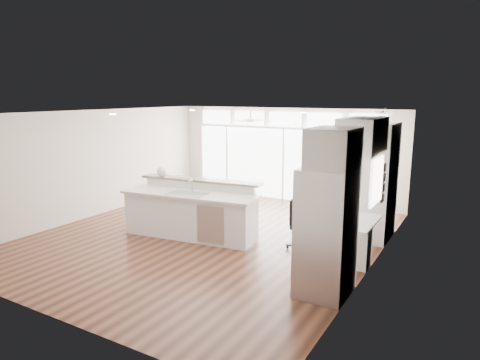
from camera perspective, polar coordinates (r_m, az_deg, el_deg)
The scene contains 24 objects.
floor at distance 9.54m, azimuth -4.17°, elevation -7.56°, with size 7.00×8.00×0.02m, color #3D1E12.
ceiling at distance 9.04m, azimuth -4.42°, elevation 8.93°, with size 7.00×8.00×0.02m, color white.
wall_back at distance 12.65m, azimuth 6.00°, elevation 3.44°, with size 7.00×0.04×2.70m, color beige.
wall_front at distance 6.40m, azimuth -25.02°, elevation -5.39°, with size 7.00×0.04×2.70m, color beige.
wall_left at distance 11.51m, azimuth -18.84°, elevation 2.11°, with size 0.04×8.00×2.70m, color beige.
wall_right at distance 7.81m, azimuth 17.45°, elevation -1.95°, with size 0.04×8.00×2.70m, color beige.
glass_wall at distance 12.64m, azimuth 5.86°, elevation 2.06°, with size 5.80×0.06×2.08m, color white.
transom_row at distance 12.50m, azimuth 5.98°, elevation 8.09°, with size 5.90×0.06×0.40m, color white.
desk_window at distance 8.06m, azimuth 17.74°, elevation -0.10°, with size 0.04×0.85×0.85m, color white.
ceiling_fan at distance 11.69m, azimuth 1.41°, elevation 8.42°, with size 1.16×1.16×0.32m, color white.
recessed_lights at distance 9.20m, azimuth -3.70°, elevation 8.86°, with size 3.40×3.00×0.02m, color beige.
oven_cabinet at distance 9.62m, azimuth 17.91°, elevation -0.15°, with size 0.64×1.20×2.50m, color white.
desk_nook at distance 8.43m, azimuth 15.05°, elevation -7.70°, with size 0.72×1.30×0.76m, color white.
upper_cabinets at distance 8.01m, azimuth 16.05°, elevation 5.72°, with size 0.64×1.30×0.64m, color white.
refrigerator at distance 6.74m, azimuth 11.43°, elevation -6.82°, with size 0.76×0.90×2.00m, color #B1B0B5.
fridge_cabinet at distance 6.44m, azimuth 12.38°, elevation 4.18°, with size 0.64×0.90×0.60m, color white.
framed_photos at distance 8.69m, azimuth 18.58°, elevation -0.37°, with size 0.06×0.22×0.80m, color black.
kitchen_island at distance 9.39m, azimuth -6.67°, elevation -4.00°, with size 3.04×1.14×1.21m, color white.
rug at distance 9.09m, azimuth 9.96°, elevation -8.57°, with size 0.92×0.66×0.01m, color #3E2113.
office_chair at distance 8.64m, azimuth 8.38°, elevation -6.01°, with size 0.54×0.50×1.03m, color black.
fishbowl at distance 10.05m, azimuth -10.36°, elevation 1.13°, with size 0.24×0.24×0.24m, color silver.
monitor at distance 8.29m, azimuth 14.72°, elevation -3.88°, with size 0.08×0.46×0.38m, color black.
keyboard at distance 8.38m, azimuth 13.54°, elevation -4.96°, with size 0.12×0.32×0.02m, color white.
potted_plant at distance 9.45m, azimuth 18.42°, elevation 8.04°, with size 0.29×0.32×0.25m, color #36622A.
Camera 1 is at (5.11, -7.44, 3.07)m, focal length 32.00 mm.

